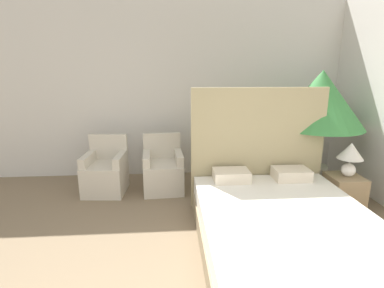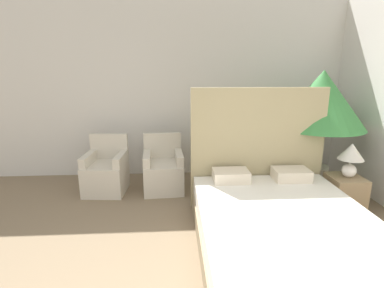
{
  "view_description": "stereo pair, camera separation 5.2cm",
  "coord_description": "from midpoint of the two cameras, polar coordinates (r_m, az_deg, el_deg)",
  "views": [
    {
      "loc": [
        -0.25,
        -1.43,
        1.83
      ],
      "look_at": [
        0.05,
        2.59,
        0.79
      ],
      "focal_mm": 28.0,
      "sensor_mm": 36.0,
      "label": 1
    },
    {
      "loc": [
        -0.2,
        -1.43,
        1.83
      ],
      "look_at": [
        0.05,
        2.59,
        0.79
      ],
      "focal_mm": 28.0,
      "sensor_mm": 36.0,
      "label": 2
    }
  ],
  "objects": [
    {
      "name": "table_lamp",
      "position": [
        4.28,
        28.34,
        -1.93
      ],
      "size": [
        0.31,
        0.31,
        0.45
      ],
      "color": "white",
      "rests_on": "nightstand"
    },
    {
      "name": "wall_back",
      "position": [
        5.08,
        -0.96,
        10.21
      ],
      "size": [
        10.0,
        0.06,
        2.9
      ],
      "color": "silver",
      "rests_on": "ground_plane"
    },
    {
      "name": "armchair_near_window_left",
      "position": [
        4.67,
        -15.75,
        -5.48
      ],
      "size": [
        0.62,
        0.64,
        0.83
      ],
      "rotation": [
        0.0,
        0.0,
        -0.08
      ],
      "color": "beige",
      "rests_on": "ground_plane"
    },
    {
      "name": "bed",
      "position": [
        3.33,
        17.09,
        -14.06
      ],
      "size": [
        1.76,
        2.26,
        1.58
      ],
      "color": "#8C7A5B",
      "rests_on": "ground_plane"
    },
    {
      "name": "nightstand",
      "position": [
        4.44,
        27.31,
        -8.33
      ],
      "size": [
        0.41,
        0.43,
        0.46
      ],
      "color": "#937A56",
      "rests_on": "ground_plane"
    },
    {
      "name": "potted_palm",
      "position": [
        4.66,
        23.66,
        7.09
      ],
      "size": [
        1.25,
        1.25,
        1.79
      ],
      "color": "beige",
      "rests_on": "ground_plane"
    },
    {
      "name": "armchair_near_window_right",
      "position": [
        4.57,
        -5.15,
        -5.44
      ],
      "size": [
        0.61,
        0.63,
        0.83
      ],
      "rotation": [
        0.0,
        0.0,
        0.06
      ],
      "color": "beige",
      "rests_on": "ground_plane"
    }
  ]
}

